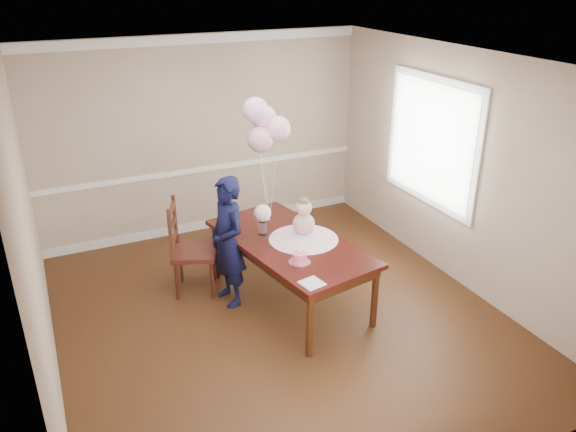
{
  "coord_description": "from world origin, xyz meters",
  "views": [
    {
      "loc": [
        -2.07,
        -4.66,
        3.49
      ],
      "look_at": [
        0.22,
        0.26,
        1.05
      ],
      "focal_mm": 35.0,
      "sensor_mm": 36.0,
      "label": 1
    }
  ],
  "objects": [
    {
      "name": "balloon_a",
      "position": [
        0.14,
        0.8,
        1.75
      ],
      "size": [
        0.28,
        0.28,
        0.28
      ],
      "primitive_type": "sphere",
      "color": "#DD9DAA",
      "rests_on": "balloon_ribbon_a"
    },
    {
      "name": "window_frame",
      "position": [
        2.23,
        0.5,
        1.55
      ],
      "size": [
        0.02,
        1.66,
        1.56
      ],
      "primitive_type": "cube",
      "color": "silver",
      "rests_on": "wall_right"
    },
    {
      "name": "rose_vase_near",
      "position": [
        0.04,
        0.53,
        0.83
      ],
      "size": [
        0.12,
        0.12,
        0.16
      ],
      "primitive_type": "cylinder",
      "rotation": [
        0.0,
        0.0,
        0.18
      ],
      "color": "silver",
      "rests_on": "dining_table_top"
    },
    {
      "name": "dining_table_top",
      "position": [
        0.24,
        0.26,
        0.73
      ],
      "size": [
        1.35,
        2.15,
        0.05
      ],
      "primitive_type": "cube",
      "rotation": [
        0.0,
        0.0,
        0.18
      ],
      "color": "black",
      "rests_on": "table_leg_fl"
    },
    {
      "name": "table_leg_fl",
      "position": [
        -0.01,
        -0.72,
        0.35
      ],
      "size": [
        0.08,
        0.08,
        0.7
      ],
      "primitive_type": "cylinder",
      "rotation": [
        0.0,
        0.0,
        0.18
      ],
      "color": "black",
      "rests_on": "floor"
    },
    {
      "name": "wall_left",
      "position": [
        -2.25,
        0.0,
        1.35
      ],
      "size": [
        0.02,
        5.0,
        2.7
      ],
      "primitive_type": "cube",
      "color": "tan",
      "rests_on": "floor"
    },
    {
      "name": "crown_molding",
      "position": [
        0.0,
        2.49,
        2.63
      ],
      "size": [
        4.5,
        0.02,
        0.12
      ],
      "primitive_type": "cube",
      "color": "white",
      "rests_on": "wall_back"
    },
    {
      "name": "birthday_cake",
      "position": [
        0.12,
        -0.22,
        0.81
      ],
      "size": [
        0.17,
        0.17,
        0.1
      ],
      "primitive_type": "cylinder",
      "rotation": [
        0.0,
        0.0,
        0.18
      ],
      "color": "#FD5078",
      "rests_on": "cake_platter"
    },
    {
      "name": "cake_platter",
      "position": [
        0.12,
        -0.22,
        0.75
      ],
      "size": [
        0.26,
        0.26,
        0.01
      ],
      "primitive_type": "cylinder",
      "rotation": [
        0.0,
        0.0,
        0.18
      ],
      "color": "silver",
      "rests_on": "dining_table_top"
    },
    {
      "name": "wall_front",
      "position": [
        0.0,
        -2.5,
        1.35
      ],
      "size": [
        4.5,
        0.02,
        2.7
      ],
      "primitive_type": "cube",
      "color": "tan",
      "rests_on": "floor"
    },
    {
      "name": "chair_back_post_r",
      "position": [
        -0.78,
        1.19,
        0.81
      ],
      "size": [
        0.06,
        0.06,
        0.61
      ],
      "primitive_type": "cylinder",
      "rotation": [
        0.0,
        0.0,
        -0.38
      ],
      "color": "#35150E",
      "rests_on": "dining_chair_seat"
    },
    {
      "name": "baby_hair",
      "position": [
        0.39,
        0.24,
        1.18
      ],
      "size": [
        0.12,
        0.12,
        0.12
      ],
      "primitive_type": "sphere",
      "color": "brown",
      "rests_on": "baby_head"
    },
    {
      "name": "chair_slat_mid",
      "position": [
        -0.85,
        1.0,
        0.85
      ],
      "size": [
        0.19,
        0.42,
        0.05
      ],
      "primitive_type": "cube",
      "rotation": [
        0.0,
        0.0,
        -0.38
      ],
      "color": "#38160F",
      "rests_on": "dining_chair_seat"
    },
    {
      "name": "chair_leg_fr",
      "position": [
        -0.54,
        0.67,
        0.24
      ],
      "size": [
        0.06,
        0.06,
        0.47
      ],
      "primitive_type": "cylinder",
      "rotation": [
        0.0,
        0.0,
        -0.38
      ],
      "color": "#33150E",
      "rests_on": "floor"
    },
    {
      "name": "wall_back",
      "position": [
        0.0,
        2.5,
        1.35
      ],
      "size": [
        4.5,
        0.02,
        2.7
      ],
      "primitive_type": "cube",
      "color": "tan",
      "rests_on": "floor"
    },
    {
      "name": "balloon_ribbon_a",
      "position": [
        0.19,
        0.81,
        1.18
      ],
      "size": [
        0.09,
        0.02,
        0.84
      ],
      "primitive_type": "cylinder",
      "rotation": [
        0.0,
        -0.1,
        0.18
      ],
      "color": "white",
      "rests_on": "balloon_weight"
    },
    {
      "name": "chair_leg_fl",
      "position": [
        -0.91,
        0.81,
        0.24
      ],
      "size": [
        0.06,
        0.06,
        0.47
      ],
      "primitive_type": "cylinder",
      "rotation": [
        0.0,
        0.0,
        -0.38
      ],
      "color": "#35110E",
      "rests_on": "floor"
    },
    {
      "name": "table_leg_bl",
      "position": [
        -0.34,
        1.09,
        0.35
      ],
      "size": [
        0.08,
        0.08,
        0.7
      ],
      "primitive_type": "cylinder",
      "rotation": [
        0.0,
        0.0,
        0.18
      ],
      "color": "black",
      "rests_on": "floor"
    },
    {
      "name": "floor",
      "position": [
        0.0,
        0.0,
        0.0
      ],
      "size": [
        4.5,
        5.0,
        0.0
      ],
      "primitive_type": "cube",
      "color": "#311A0C",
      "rests_on": "ground"
    },
    {
      "name": "table_leg_fr",
      "position": [
        0.82,
        -0.57,
        0.35
      ],
      "size": [
        0.08,
        0.08,
        0.7
      ],
      "primitive_type": "cylinder",
      "rotation": [
        0.0,
        0.0,
        0.18
      ],
      "color": "black",
      "rests_on": "floor"
    },
    {
      "name": "baby_head",
      "position": [
        0.39,
        0.24,
        1.12
      ],
      "size": [
        0.17,
        0.17,
        0.17
      ],
      "primitive_type": "sphere",
      "color": "beige",
      "rests_on": "baby_torso"
    },
    {
      "name": "balloon_ribbon_b",
      "position": [
        0.29,
        0.81,
        1.23
      ],
      "size": [
        0.11,
        0.04,
        0.94
      ],
      "primitive_type": "cylinder",
      "rotation": [
        0.05,
        0.1,
        0.18
      ],
      "color": "white",
      "rests_on": "balloon_weight"
    },
    {
      "name": "chair_slat_top",
      "position": [
        -0.85,
        1.0,
        1.03
      ],
      "size": [
        0.19,
        0.42,
        0.05
      ],
      "primitive_type": "cube",
      "rotation": [
        0.0,
        0.0,
        -0.38
      ],
      "color": "#371C0F",
      "rests_on": "dining_chair_seat"
    },
    {
      "name": "baseboard_trim",
      "position": [
        0.0,
        2.49,
        0.06
      ],
      "size": [
        4.5,
        0.02,
        0.12
      ],
      "primitive_type": "cube",
      "color": "silver",
      "rests_on": "floor"
    },
    {
      "name": "ceiling",
      "position": [
        0.0,
        0.0,
        2.7
      ],
      "size": [
        4.5,
        5.0,
        0.02
      ],
      "primitive_type": "cube",
      "color": "silver",
      "rests_on": "wall_back"
    },
    {
      "name": "balloon_d",
      "position": [
        0.14,
        0.93,
        2.05
      ],
      "size": [
        0.28,
        0.28,
        0.28
      ],
      "primitive_type": "sphere",
      "color": "#FFB4DB",
      "rests_on": "balloon_ribbon_d"
    },
    {
      "name": "woman",
      "position": [
        -0.37,
        0.54,
        0.74
      ],
      "size": [
        0.44,
        0.59,
        1.48
      ],
      "primitive_type": "imported",
      "rotation": [
        0.0,
        0.0,
        -1.42
      ],
      "color": "black",
      "rests_on": "floor"
    },
    {
      "name": "balloon_ribbon_d",
      "position": [
        0.19,
        0.87,
        1.33
      ],
      "size": [
        0.1,
        0.09,
        1.13
      ],
      "primitive_type": "cylinder",
      "rotation": [
        -0.09,
        -0.07,
        0.18
      ],
      "color": "white",
      "rests_on": "balloon_weight"
    },
    {
      "name": "wall_right",
      "position": [
        2.25,
        0.0,
        1.35
      ],
      "size": [
        0.02,
        5.0,
        2.7
      ],
      "primitive_type": "cube",
      "color": "tan",
      "rests_on": "floor"
    },
    {
      "name": "chair_slat_low",
      "position": [
        -0.85,
        1.0,
        0.68
      ],
      "size": [
        0.19,
        0.42,
        0.05
      ],
      "primitive_type": "cube",
      "rotation": [
        0.0,
        0.0,
        -0.38
      ],
      "color": "#3C1B10",
      "rests_on": "dining_chair_seat"
    },
    {
      "name": "balloon_b",
      "position": [
        0.34,
        0.79,
        1.85
      ],
      "size": [
        0.28,
        0.28,
        0.28
      ],
      "primitive_type": "sphere",
      "color": "#FFB4C8",
      "rests_on": "balloon_ribbon_b"
    },
    {
      "name": "chair_leg_br",
      "position": [
        -0.39,
        1.03,
        0.24
      ],
      "size": [
        0.06,
        0.06,
        0.47
      ],
      "primitive_type": "cylinder",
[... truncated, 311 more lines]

